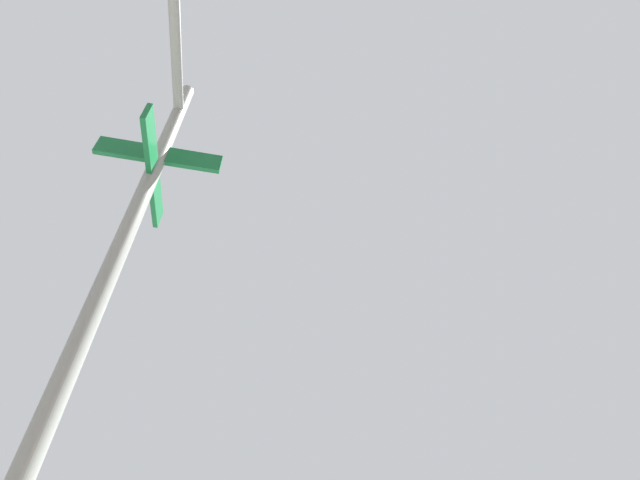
{
  "coord_description": "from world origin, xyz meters",
  "views": [
    {
      "loc": [
        -5.84,
        -5.09,
        1.17
      ],
      "look_at": [
        -7.47,
        -5.9,
        2.84
      ],
      "focal_mm": 23.58,
      "sensor_mm": 36.0,
      "label": 1
    }
  ],
  "objects": []
}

